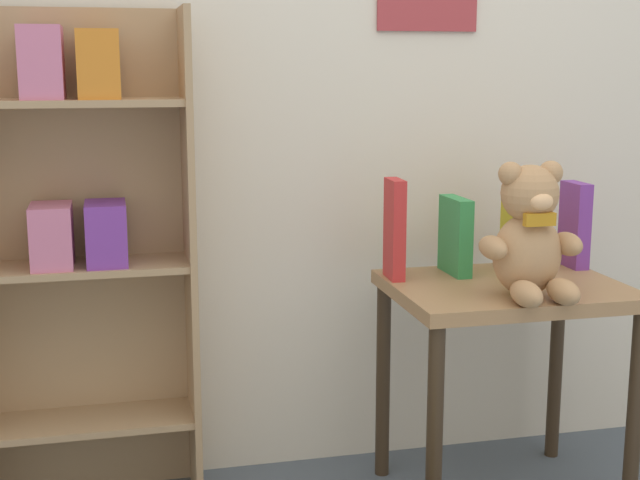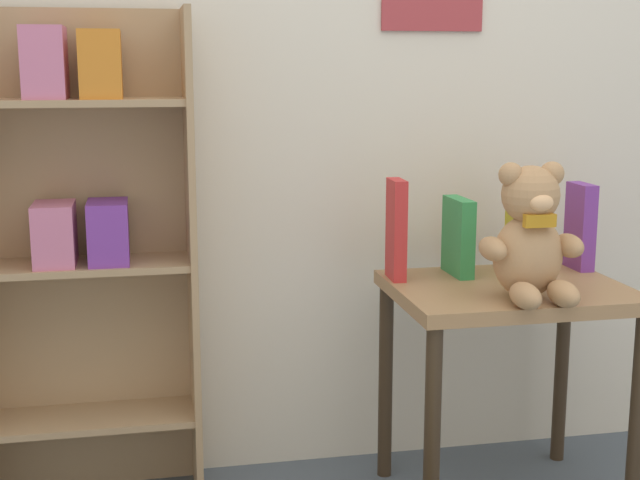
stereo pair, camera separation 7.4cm
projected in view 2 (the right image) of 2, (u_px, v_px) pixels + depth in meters
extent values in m
cube|color=silver|center=(389.00, 35.00, 2.51)|extent=(4.80, 0.06, 2.50)
cube|color=tan|center=(192.00, 261.00, 2.36)|extent=(0.02, 0.22, 1.31)
cube|color=tan|center=(86.00, 257.00, 2.40)|extent=(0.58, 0.02, 1.31)
cube|color=tan|center=(92.00, 418.00, 2.39)|extent=(0.54, 0.21, 0.02)
cube|color=tan|center=(84.00, 266.00, 2.30)|extent=(0.54, 0.21, 0.02)
cube|color=tan|center=(75.00, 102.00, 2.22)|extent=(0.54, 0.21, 0.02)
cube|color=#D17093|center=(45.00, 63.00, 2.18)|extent=(0.10, 0.16, 0.18)
cube|color=orange|center=(101.00, 64.00, 2.21)|extent=(0.10, 0.16, 0.17)
cube|color=#D17093|center=(55.00, 234.00, 2.26)|extent=(0.10, 0.16, 0.16)
cube|color=purple|center=(108.00, 232.00, 2.29)|extent=(0.10, 0.16, 0.16)
cube|color=#9E754C|center=(508.00, 291.00, 2.32)|extent=(0.60, 0.47, 0.04)
cylinder|color=#37291A|center=(432.00, 440.00, 2.13)|extent=(0.04, 0.04, 0.57)
cylinder|color=#37291A|center=(637.00, 422.00, 2.23)|extent=(0.04, 0.04, 0.57)
cylinder|color=#37291A|center=(386.00, 381.00, 2.53)|extent=(0.04, 0.04, 0.57)
cylinder|color=#37291A|center=(561.00, 369.00, 2.63)|extent=(0.04, 0.04, 0.57)
ellipsoid|color=tan|center=(528.00, 256.00, 2.18)|extent=(0.17, 0.13, 0.21)
sphere|color=tan|center=(530.00, 194.00, 2.15)|extent=(0.14, 0.14, 0.14)
sphere|color=tan|center=(511.00, 175.00, 2.13)|extent=(0.06, 0.06, 0.06)
sphere|color=tan|center=(552.00, 174.00, 2.15)|extent=(0.06, 0.06, 0.06)
ellipsoid|color=#F4BB82|center=(541.00, 202.00, 2.09)|extent=(0.06, 0.04, 0.04)
ellipsoid|color=tan|center=(493.00, 249.00, 2.14)|extent=(0.06, 0.11, 0.06)
ellipsoid|color=tan|center=(569.00, 246.00, 2.18)|extent=(0.06, 0.11, 0.06)
ellipsoid|color=tan|center=(525.00, 296.00, 2.09)|extent=(0.06, 0.12, 0.06)
ellipsoid|color=tan|center=(563.00, 294.00, 2.10)|extent=(0.06, 0.12, 0.06)
cube|color=#C68419|center=(540.00, 221.00, 2.11)|extent=(0.08, 0.02, 0.03)
cube|color=red|center=(396.00, 230.00, 2.36)|extent=(0.04, 0.10, 0.27)
cube|color=#33934C|center=(458.00, 237.00, 2.42)|extent=(0.04, 0.15, 0.21)
cube|color=gold|center=(521.00, 233.00, 2.44)|extent=(0.04, 0.15, 0.22)
cube|color=purple|center=(580.00, 226.00, 2.49)|extent=(0.04, 0.11, 0.24)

